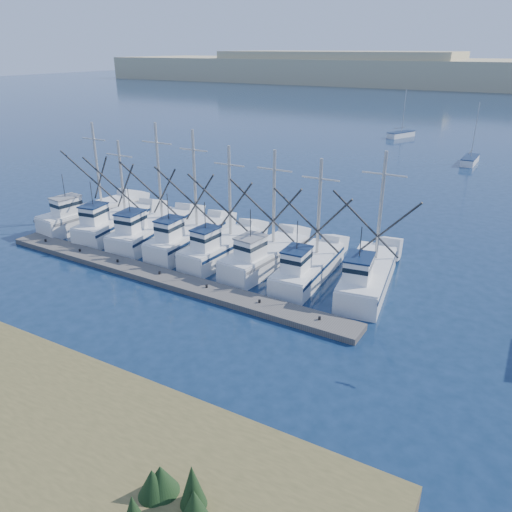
{
  "coord_description": "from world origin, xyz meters",
  "views": [
    {
      "loc": [
        13.18,
        -18.06,
        14.82
      ],
      "look_at": [
        -1.51,
        8.0,
        2.24
      ],
      "focal_mm": 35.0,
      "sensor_mm": 36.0,
      "label": 1
    }
  ],
  "objects": [
    {
      "name": "floating_dock",
      "position": [
        -7.87,
        5.79,
        0.19
      ],
      "size": [
        29.11,
        2.83,
        0.39
      ],
      "primitive_type": "cube",
      "rotation": [
        0.0,
        0.0,
        -0.03
      ],
      "color": "#59554F",
      "rests_on": "ground"
    },
    {
      "name": "sailboat_near",
      "position": [
        5.35,
        55.44,
        0.5
      ],
      "size": [
        1.73,
        5.45,
        8.1
      ],
      "rotation": [
        0.0,
        0.0,
        -0.02
      ],
      "color": "white",
      "rests_on": "ground"
    },
    {
      "name": "trawler_fleet",
      "position": [
        -8.24,
        10.96,
        0.98
      ],
      "size": [
        29.31,
        9.33,
        9.36
      ],
      "color": "white",
      "rests_on": "ground"
    },
    {
      "name": "sailboat_far",
      "position": [
        -8.45,
        72.58,
        0.5
      ],
      "size": [
        3.88,
        5.95,
        8.1
      ],
      "rotation": [
        0.0,
        0.0,
        -0.41
      ],
      "color": "white",
      "rests_on": "ground"
    },
    {
      "name": "ground",
      "position": [
        0.0,
        0.0,
        0.0
      ],
      "size": [
        500.0,
        500.0,
        0.0
      ],
      "primitive_type": "plane",
      "color": "#0D213A",
      "rests_on": "ground"
    }
  ]
}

